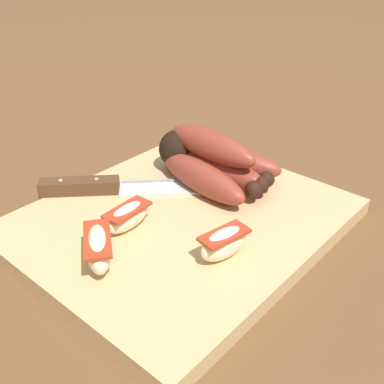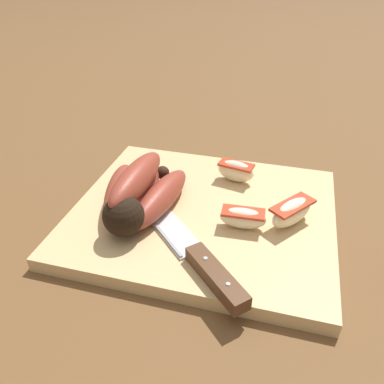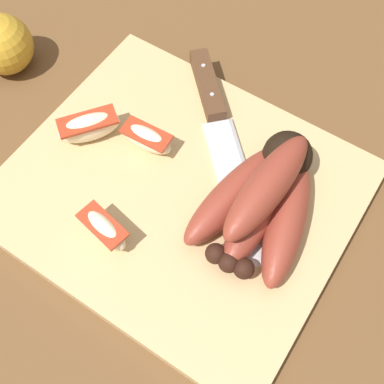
% 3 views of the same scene
% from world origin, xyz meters
% --- Properties ---
extents(ground_plane, '(6.00, 6.00, 0.00)m').
position_xyz_m(ground_plane, '(0.00, 0.00, 0.00)').
color(ground_plane, brown).
extents(cutting_board, '(0.36, 0.31, 0.02)m').
position_xyz_m(cutting_board, '(-0.02, 0.02, 0.01)').
color(cutting_board, tan).
rests_on(cutting_board, ground_plane).
extents(banana_bunch, '(0.13, 0.17, 0.07)m').
position_xyz_m(banana_bunch, '(0.07, 0.05, 0.05)').
color(banana_bunch, black).
rests_on(banana_bunch, cutting_board).
extents(chefs_knife, '(0.22, 0.22, 0.02)m').
position_xyz_m(chefs_knife, '(-0.03, 0.12, 0.03)').
color(chefs_knife, silver).
rests_on(chefs_knife, cutting_board).
extents(apple_wedge_near, '(0.06, 0.03, 0.03)m').
position_xyz_m(apple_wedge_near, '(-0.05, -0.07, 0.04)').
color(apple_wedge_near, '#F4E5C1').
rests_on(apple_wedge_near, cutting_board).
extents(apple_wedge_middle, '(0.06, 0.03, 0.03)m').
position_xyz_m(apple_wedge_middle, '(-0.08, 0.05, 0.04)').
color(apple_wedge_middle, '#F4E5C1').
rests_on(apple_wedge_middle, cutting_board).
extents(apple_wedge_far, '(0.06, 0.07, 0.04)m').
position_xyz_m(apple_wedge_far, '(-0.14, 0.02, 0.04)').
color(apple_wedge_far, '#F4E5C1').
rests_on(apple_wedge_far, cutting_board).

